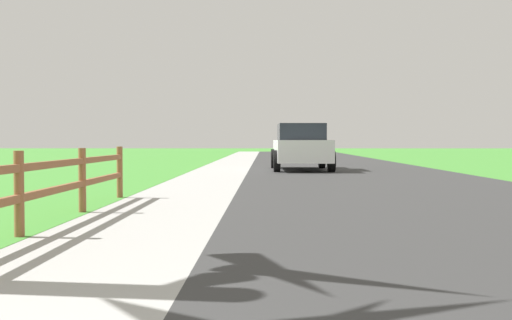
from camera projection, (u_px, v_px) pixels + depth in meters
ground_plane at (251, 167)px, 25.45m from camera, size 120.00×120.00×0.00m
road_asphalt at (332, 165)px, 27.40m from camera, size 7.00×66.00×0.01m
curb_concrete at (183, 165)px, 27.50m from camera, size 6.00×66.00×0.01m
grass_verge at (149, 165)px, 27.52m from camera, size 5.00×66.00×0.00m
parked_suv_white at (301, 147)px, 22.81m from camera, size 2.15×4.81×1.68m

